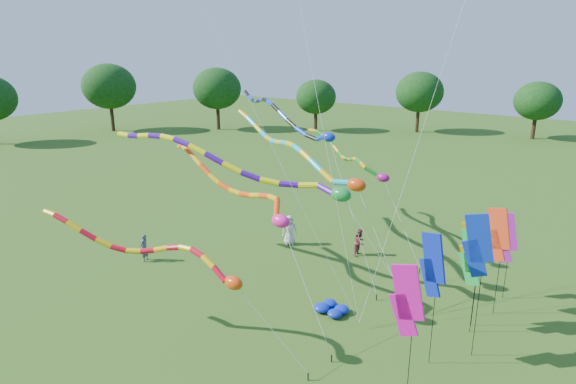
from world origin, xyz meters
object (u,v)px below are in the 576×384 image
Objects in this scene: tube_kite_orange at (237,188)px; blue_nylon_heap at (332,308)px; tube_kite_red at (164,255)px; person_b at (144,248)px; person_c at (360,242)px; person_a at (290,230)px.

tube_kite_orange reaches higher than blue_nylon_heap.
tube_kite_red is 5.15m from tube_kite_orange.
blue_nylon_heap is at bearing 78.25° from person_b.
person_b reaches higher than blue_nylon_heap.
person_a is at bearing 103.94° from person_c.
person_a is at bearing 123.67° from person_b.
tube_kite_red is 7.84m from blue_nylon_heap.
person_a reaches higher than blue_nylon_heap.
person_b is 12.03m from person_c.
blue_nylon_heap is 0.94× the size of person_c.
tube_kite_red is at bearing -123.69° from blue_nylon_heap.
tube_kite_orange is 8.13× the size of person_b.
tube_kite_red is 7.33× the size of blue_nylon_heap.
tube_kite_red reaches higher than person_a.
person_b is at bearing -154.86° from tube_kite_orange.
tube_kite_orange reaches higher than person_c.
person_c reaches higher than blue_nylon_heap.
tube_kite_orange reaches higher than person_a.
tube_kite_red is 11.42m from person_a.
blue_nylon_heap is (4.71, 0.98, -4.96)m from tube_kite_orange.
blue_nylon_heap is at bearing 28.58° from tube_kite_orange.
person_b is (-11.13, -1.91, 0.57)m from blue_nylon_heap.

